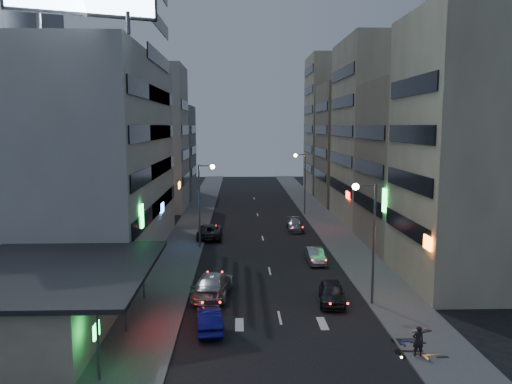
{
  "coord_description": "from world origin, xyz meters",
  "views": [
    {
      "loc": [
        -2.5,
        -25.5,
        11.81
      ],
      "look_at": [
        -1.02,
        16.77,
        6.17
      ],
      "focal_mm": 35.0,
      "sensor_mm": 36.0,
      "label": 1
    }
  ],
  "objects_px": {
    "parked_car_right_mid": "(315,255)",
    "scooter_black_b": "(420,328)",
    "parked_car_right_near": "(332,293)",
    "scooter_silver_a": "(445,344)",
    "road_car_blue": "(209,319)",
    "scooter_silver_b": "(425,318)",
    "scooter_black_a": "(423,340)",
    "parked_car_left": "(210,231)",
    "person": "(418,341)",
    "scooter_blue": "(422,329)",
    "road_car_silver": "(213,284)",
    "parked_car_right_far": "(295,225)"
  },
  "relations": [
    {
      "from": "parked_car_right_mid",
      "to": "scooter_black_b",
      "type": "relative_size",
      "value": 1.98
    },
    {
      "from": "parked_car_right_near",
      "to": "parked_car_right_mid",
      "type": "bearing_deg",
      "value": 95.21
    },
    {
      "from": "parked_car_right_near",
      "to": "scooter_silver_a",
      "type": "xyz_separation_m",
      "value": [
        4.39,
        -7.93,
        -0.05
      ]
    },
    {
      "from": "parked_car_right_near",
      "to": "scooter_silver_a",
      "type": "bearing_deg",
      "value": -53.51
    },
    {
      "from": "road_car_blue",
      "to": "scooter_silver_b",
      "type": "height_order",
      "value": "scooter_silver_b"
    },
    {
      "from": "scooter_black_a",
      "to": "parked_car_left",
      "type": "bearing_deg",
      "value": 27.67
    },
    {
      "from": "scooter_black_b",
      "to": "scooter_black_a",
      "type": "bearing_deg",
      "value": 166.94
    },
    {
      "from": "person",
      "to": "scooter_black_a",
      "type": "bearing_deg",
      "value": -130.79
    },
    {
      "from": "parked_car_left",
      "to": "scooter_blue",
      "type": "relative_size",
      "value": 2.78
    },
    {
      "from": "parked_car_left",
      "to": "road_car_silver",
      "type": "height_order",
      "value": "road_car_silver"
    },
    {
      "from": "parked_car_right_far",
      "to": "scooter_black_b",
      "type": "distance_m",
      "value": 29.61
    },
    {
      "from": "parked_car_left",
      "to": "scooter_silver_a",
      "type": "relative_size",
      "value": 3.12
    },
    {
      "from": "parked_car_left",
      "to": "road_car_silver",
      "type": "relative_size",
      "value": 0.94
    },
    {
      "from": "parked_car_right_mid",
      "to": "parked_car_left",
      "type": "bearing_deg",
      "value": 132.34
    },
    {
      "from": "parked_car_left",
      "to": "scooter_black_b",
      "type": "relative_size",
      "value": 2.76
    },
    {
      "from": "parked_car_right_mid",
      "to": "scooter_silver_b",
      "type": "distance_m",
      "value": 15.11
    },
    {
      "from": "parked_car_right_far",
      "to": "road_car_silver",
      "type": "height_order",
      "value": "road_car_silver"
    },
    {
      "from": "parked_car_left",
      "to": "scooter_blue",
      "type": "bearing_deg",
      "value": 115.92
    },
    {
      "from": "scooter_silver_a",
      "to": "scooter_blue",
      "type": "relative_size",
      "value": 0.89
    },
    {
      "from": "person",
      "to": "scooter_silver_a",
      "type": "distance_m",
      "value": 1.52
    },
    {
      "from": "parked_car_right_far",
      "to": "scooter_blue",
      "type": "distance_m",
      "value": 29.7
    },
    {
      "from": "road_car_silver",
      "to": "person",
      "type": "xyz_separation_m",
      "value": [
        10.94,
        -9.78,
        0.08
      ]
    },
    {
      "from": "scooter_black_a",
      "to": "parked_car_right_near",
      "type": "bearing_deg",
      "value": 27.04
    },
    {
      "from": "parked_car_left",
      "to": "road_car_blue",
      "type": "distance_m",
      "value": 24.05
    },
    {
      "from": "person",
      "to": "scooter_black_b",
      "type": "xyz_separation_m",
      "value": [
        0.87,
        2.02,
        -0.19
      ]
    },
    {
      "from": "parked_car_left",
      "to": "parked_car_right_far",
      "type": "bearing_deg",
      "value": -160.64
    },
    {
      "from": "parked_car_left",
      "to": "scooter_silver_a",
      "type": "bearing_deg",
      "value": 115.37
    },
    {
      "from": "parked_car_right_far",
      "to": "scooter_silver_a",
      "type": "distance_m",
      "value": 31.49
    },
    {
      "from": "person",
      "to": "scooter_silver_b",
      "type": "relative_size",
      "value": 0.8
    },
    {
      "from": "road_car_blue",
      "to": "road_car_silver",
      "type": "bearing_deg",
      "value": -95.63
    },
    {
      "from": "parked_car_right_mid",
      "to": "parked_car_left",
      "type": "xyz_separation_m",
      "value": [
        -9.68,
        9.9,
        0.11
      ]
    },
    {
      "from": "parked_car_right_mid",
      "to": "parked_car_right_far",
      "type": "xyz_separation_m",
      "value": [
        -0.19,
        13.41,
        0.0
      ]
    },
    {
      "from": "person",
      "to": "scooter_blue",
      "type": "bearing_deg",
      "value": -117.56
    },
    {
      "from": "scooter_silver_b",
      "to": "parked_car_right_far",
      "type": "bearing_deg",
      "value": -12.51
    },
    {
      "from": "scooter_silver_b",
      "to": "road_car_blue",
      "type": "bearing_deg",
      "value": 66.69
    },
    {
      "from": "road_car_blue",
      "to": "parked_car_right_mid",
      "type": "bearing_deg",
      "value": -126.97
    },
    {
      "from": "person",
      "to": "scooter_black_b",
      "type": "bearing_deg",
      "value": -115.01
    },
    {
      "from": "person",
      "to": "road_car_silver",
      "type": "bearing_deg",
      "value": -43.51
    },
    {
      "from": "person",
      "to": "scooter_black_a",
      "type": "xyz_separation_m",
      "value": [
        0.49,
        0.6,
        -0.25
      ]
    },
    {
      "from": "scooter_silver_b",
      "to": "person",
      "type": "bearing_deg",
      "value": 132.57
    },
    {
      "from": "road_car_blue",
      "to": "scooter_black_b",
      "type": "relative_size",
      "value": 2.01
    },
    {
      "from": "parked_car_right_near",
      "to": "road_car_silver",
      "type": "bearing_deg",
      "value": 175.89
    },
    {
      "from": "parked_car_left",
      "to": "scooter_silver_b",
      "type": "distance_m",
      "value": 28.09
    },
    {
      "from": "parked_car_left",
      "to": "scooter_silver_b",
      "type": "relative_size",
      "value": 2.74
    },
    {
      "from": "parked_car_left",
      "to": "scooter_black_b",
      "type": "height_order",
      "value": "parked_car_left"
    },
    {
      "from": "parked_car_left",
      "to": "scooter_black_a",
      "type": "relative_size",
      "value": 3.03
    },
    {
      "from": "parked_car_right_far",
      "to": "scooter_blue",
      "type": "bearing_deg",
      "value": -81.53
    },
    {
      "from": "parked_car_right_near",
      "to": "road_car_blue",
      "type": "relative_size",
      "value": 1.04
    },
    {
      "from": "parked_car_right_far",
      "to": "scooter_silver_b",
      "type": "distance_m",
      "value": 28.27
    },
    {
      "from": "road_car_silver",
      "to": "scooter_black_b",
      "type": "relative_size",
      "value": 2.93
    }
  ]
}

